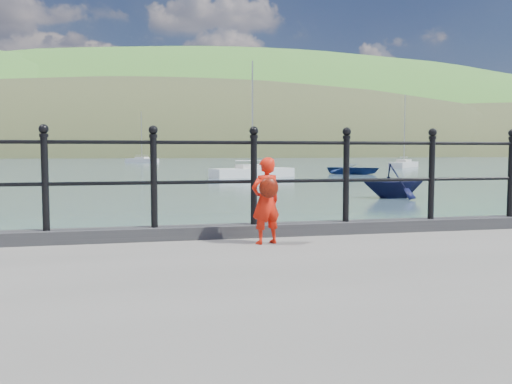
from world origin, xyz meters
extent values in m
plane|color=#2D4251|center=(0.00, 0.00, 0.00)|extent=(600.00, 600.00, 0.00)
cube|color=#28282B|center=(0.00, -0.15, 1.07)|extent=(60.00, 0.30, 0.15)
cylinder|color=black|center=(0.00, -0.15, 1.67)|extent=(18.00, 0.04, 0.04)
cylinder|color=black|center=(0.00, -0.15, 2.15)|extent=(18.00, 0.04, 0.04)
cylinder|color=black|center=(-1.80, -0.15, 1.67)|extent=(0.08, 0.08, 1.05)
sphere|color=black|center=(-1.80, -0.15, 2.29)|extent=(0.11, 0.11, 0.11)
cylinder|color=black|center=(-0.60, -0.15, 1.67)|extent=(0.08, 0.08, 1.05)
sphere|color=black|center=(-0.60, -0.15, 2.29)|extent=(0.11, 0.11, 0.11)
cylinder|color=black|center=(0.60, -0.15, 1.67)|extent=(0.08, 0.08, 1.05)
sphere|color=black|center=(0.60, -0.15, 2.29)|extent=(0.11, 0.11, 0.11)
cylinder|color=black|center=(1.80, -0.15, 1.67)|extent=(0.08, 0.08, 1.05)
sphere|color=black|center=(1.80, -0.15, 2.29)|extent=(0.11, 0.11, 0.11)
cylinder|color=black|center=(3.00, -0.15, 1.67)|extent=(0.08, 0.08, 1.05)
sphere|color=black|center=(3.00, -0.15, 2.29)|extent=(0.11, 0.11, 0.11)
cylinder|color=black|center=(4.20, -0.15, 1.67)|extent=(0.08, 0.08, 1.05)
sphere|color=black|center=(4.20, -0.15, 2.29)|extent=(0.11, 0.11, 0.11)
ellipsoid|color=#333A21|center=(20.00, 195.00, -15.40)|extent=(400.00, 100.00, 88.00)
ellipsoid|color=#387026|center=(60.00, 255.00, -27.30)|extent=(600.00, 180.00, 156.00)
cube|color=silver|center=(-35.00, 181.00, 3.00)|extent=(9.00, 6.00, 6.00)
cube|color=#4C4744|center=(-35.00, 181.00, 7.00)|extent=(9.50, 6.50, 2.00)
cube|color=silver|center=(-12.00, 181.00, 3.00)|extent=(9.00, 6.00, 6.00)
cube|color=#4C4744|center=(-12.00, 181.00, 7.00)|extent=(9.50, 6.50, 2.00)
cube|color=silver|center=(18.00, 181.00, 3.00)|extent=(9.00, 6.00, 6.00)
cube|color=#4C4744|center=(18.00, 181.00, 7.00)|extent=(9.50, 6.50, 2.00)
cube|color=silver|center=(45.00, 181.00, 3.00)|extent=(9.00, 6.00, 6.00)
cube|color=#4C4744|center=(45.00, 181.00, 7.00)|extent=(9.50, 6.50, 2.00)
imported|color=red|center=(0.62, -0.70, 1.49)|extent=(0.41, 0.33, 0.97)
ellipsoid|color=red|center=(0.62, -0.83, 1.64)|extent=(0.22, 0.11, 0.23)
imported|color=#122350|center=(18.18, 38.08, 0.48)|extent=(5.60, 5.54, 0.95)
imported|color=black|center=(10.24, 15.01, 0.75)|extent=(2.99, 2.62, 1.50)
cube|color=silver|center=(31.96, 54.89, 0.25)|extent=(5.83, 5.76, 0.90)
cube|color=beige|center=(31.96, 54.89, 0.75)|extent=(2.47, 2.45, 0.50)
cylinder|color=#A5A5A8|center=(31.96, 54.89, 4.84)|extent=(0.10, 0.10, 8.29)
cylinder|color=#A5A5A8|center=(31.96, 54.89, 1.30)|extent=(2.11, 2.07, 0.06)
cube|color=silver|center=(8.26, 34.70, 0.25)|extent=(6.97, 3.87, 0.90)
cube|color=beige|center=(8.26, 34.70, 0.75)|extent=(2.64, 1.97, 0.50)
cylinder|color=#A5A5A8|center=(8.26, 34.70, 4.84)|extent=(0.10, 0.10, 8.28)
cylinder|color=#A5A5A8|center=(8.26, 34.70, 1.30)|extent=(2.89, 1.00, 0.06)
cube|color=silver|center=(0.74, 93.44, 0.25)|extent=(6.03, 5.62, 0.90)
cube|color=beige|center=(0.74, 93.44, 0.75)|extent=(2.55, 2.47, 0.50)
cylinder|color=#A5A5A8|center=(0.74, 93.44, 4.93)|extent=(0.10, 0.10, 8.47)
cylinder|color=#A5A5A8|center=(0.74, 93.44, 1.30)|extent=(2.19, 1.93, 0.06)
camera|label=1|loc=(-0.83, -6.58, 2.05)|focal=38.00mm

